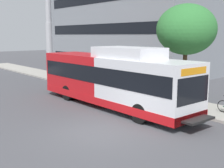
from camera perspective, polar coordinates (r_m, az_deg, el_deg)
ground_plane at (r=19.85m, az=-16.70°, el=-3.36°), size 120.00×120.00×0.00m
sidewalk_curb at (r=21.91m, az=2.51°, el=-1.57°), size 3.00×56.00×0.14m
transit_bus at (r=17.43m, az=0.01°, el=1.00°), size 2.58×12.25×3.65m
street_tree_near_stop at (r=19.26m, az=14.39°, el=10.30°), size 3.78×3.78×6.13m
lattice_comm_tower at (r=47.74m, az=-12.45°, el=15.06°), size 1.10×1.10×27.29m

